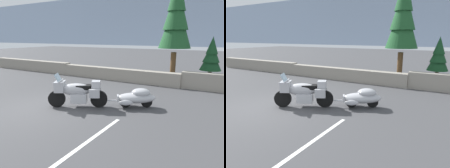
# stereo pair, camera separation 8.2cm
# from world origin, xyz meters

# --- Properties ---
(ground_plane) EXTENTS (80.00, 80.00, 0.00)m
(ground_plane) POSITION_xyz_m (0.00, 0.00, 0.00)
(ground_plane) COLOR #424244
(stone_guard_wall) EXTENTS (24.00, 0.59, 0.89)m
(stone_guard_wall) POSITION_xyz_m (-0.32, 5.90, 0.42)
(stone_guard_wall) COLOR gray
(stone_guard_wall) RESTS_ON ground
(distant_ridgeline) EXTENTS (240.00, 80.00, 16.00)m
(distant_ridgeline) POSITION_xyz_m (0.00, 95.91, 8.00)
(distant_ridgeline) COLOR #8C9EB7
(distant_ridgeline) RESTS_ON ground
(touring_motorcycle) EXTENTS (2.09, 1.40, 1.33)m
(touring_motorcycle) POSITION_xyz_m (1.13, 0.64, 0.62)
(touring_motorcycle) COLOR black
(touring_motorcycle) RESTS_ON ground
(car_shaped_trailer) EXTENTS (2.10, 1.39, 0.76)m
(car_shaped_trailer) POSITION_xyz_m (3.13, 1.75, 0.41)
(car_shaped_trailer) COLOR black
(car_shaped_trailer) RESTS_ON ground
(pine_tree_tall) EXTENTS (1.85, 1.85, 6.26)m
(pine_tree_tall) POSITION_xyz_m (3.21, 7.06, 3.92)
(pine_tree_tall) COLOR brown
(pine_tree_tall) RESTS_ON ground
(pine_tree_secondary) EXTENTS (1.12, 1.12, 2.72)m
(pine_tree_secondary) POSITION_xyz_m (5.25, 7.10, 1.70)
(pine_tree_secondary) COLOR brown
(pine_tree_secondary) RESTS_ON ground
(parking_stripe_marker) EXTENTS (0.12, 3.60, 0.01)m
(parking_stripe_marker) POSITION_xyz_m (3.11, -1.50, 0.00)
(parking_stripe_marker) COLOR silver
(parking_stripe_marker) RESTS_ON ground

